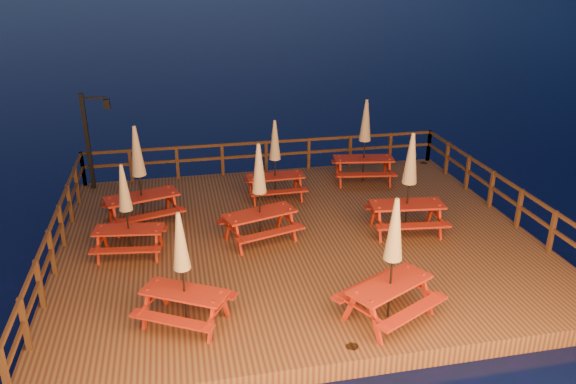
% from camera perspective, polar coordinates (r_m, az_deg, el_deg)
% --- Properties ---
extents(ground, '(500.00, 500.00, 0.00)m').
position_cam_1_polar(ground, '(14.81, 0.99, -5.86)').
color(ground, black).
rests_on(ground, ground).
extents(deck, '(12.00, 10.00, 0.40)m').
position_cam_1_polar(deck, '(14.71, 1.00, -5.18)').
color(deck, '#4B2518').
rests_on(deck, ground).
extents(deck_piles, '(11.44, 9.44, 1.40)m').
position_cam_1_polar(deck_piles, '(14.95, 0.99, -6.87)').
color(deck_piles, '#382212').
rests_on(deck_piles, ground).
extents(railing, '(11.80, 9.75, 1.10)m').
position_cam_1_polar(railing, '(15.89, -0.39, 0.83)').
color(railing, '#382212').
rests_on(railing, deck).
extents(lamp_post, '(0.85, 0.18, 3.00)m').
position_cam_1_polar(lamp_post, '(18.09, -19.31, 5.72)').
color(lamp_post, black).
rests_on(lamp_post, deck).
extents(picnic_table_0, '(2.10, 1.82, 2.69)m').
position_cam_1_polar(picnic_table_0, '(17.85, 7.80, 5.25)').
color(picnic_table_0, maroon).
rests_on(picnic_table_0, deck).
extents(picnic_table_1, '(1.80, 1.55, 2.33)m').
position_cam_1_polar(picnic_table_1, '(13.74, -16.12, -1.69)').
color(picnic_table_1, maroon).
rests_on(picnic_table_1, deck).
extents(picnic_table_2, '(2.13, 2.01, 2.39)m').
position_cam_1_polar(picnic_table_2, '(10.92, -10.68, -7.56)').
color(picnic_table_2, maroon).
rests_on(picnic_table_2, deck).
extents(picnic_table_3, '(2.30, 2.16, 2.59)m').
position_cam_1_polar(picnic_table_3, '(11.02, 10.57, -6.61)').
color(picnic_table_3, maroon).
rests_on(picnic_table_3, deck).
extents(picnic_table_4, '(2.16, 1.94, 2.58)m').
position_cam_1_polar(picnic_table_4, '(13.87, -2.92, 0.04)').
color(picnic_table_4, maroon).
rests_on(picnic_table_4, deck).
extents(picnic_table_5, '(1.71, 1.42, 2.41)m').
position_cam_1_polar(picnic_table_5, '(16.45, -1.33, 3.41)').
color(picnic_table_5, maroon).
rests_on(picnic_table_5, deck).
extents(picnic_table_6, '(2.05, 1.75, 2.70)m').
position_cam_1_polar(picnic_table_6, '(14.60, 12.20, 0.98)').
color(picnic_table_6, maroon).
rests_on(picnic_table_6, deck).
extents(picnic_table_7, '(2.28, 2.05, 2.74)m').
position_cam_1_polar(picnic_table_7, '(15.25, -14.89, 1.74)').
color(picnic_table_7, maroon).
rests_on(picnic_table_7, deck).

